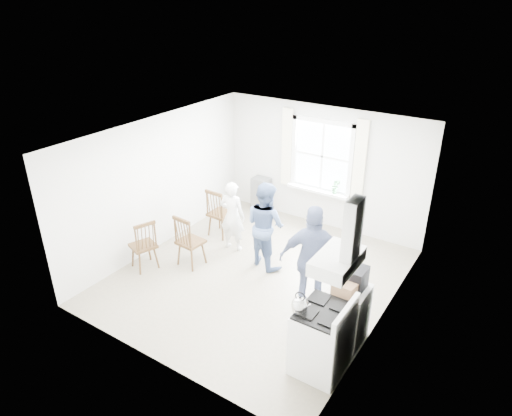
{
  "coord_description": "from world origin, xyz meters",
  "views": [
    {
      "loc": [
        3.74,
        -5.76,
        4.68
      ],
      "look_at": [
        -0.15,
        0.2,
        1.24
      ],
      "focal_mm": 32.0,
      "sensor_mm": 36.0,
      "label": 1
    }
  ],
  "objects": [
    {
      "name": "cardboard_box",
      "position": [
        1.96,
        -0.84,
        1.0
      ],
      "size": [
        0.34,
        0.26,
        0.2
      ],
      "primitive_type": "cube",
      "rotation": [
        0.0,
        0.0,
        -0.14
      ],
      "color": "#9A6F4A",
      "rests_on": "low_cabinet"
    },
    {
      "name": "potted_plant",
      "position": [
        0.39,
        2.36,
        1.01
      ],
      "size": [
        0.19,
        0.19,
        0.32
      ],
      "primitive_type": "imported",
      "rotation": [
        0.0,
        0.0,
        0.12
      ],
      "color": "#367941",
      "rests_on": "window_assembly"
    },
    {
      "name": "windsor_chair_c",
      "position": [
        -1.8,
        -0.92,
        0.61
      ],
      "size": [
        0.53,
        0.54,
        1.0
      ],
      "color": "#412A15",
      "rests_on": "ground"
    },
    {
      "name": "low_cabinet",
      "position": [
        1.98,
        -0.65,
        0.45
      ],
      "size": [
        0.5,
        0.55,
        0.9
      ],
      "primitive_type": "cube",
      "color": "white",
      "rests_on": "ground"
    },
    {
      "name": "shelf_unit",
      "position": [
        -1.4,
        2.33,
        0.4
      ],
      "size": [
        0.4,
        0.3,
        0.8
      ],
      "primitive_type": "cube",
      "color": "slate",
      "rests_on": "ground"
    },
    {
      "name": "person_left",
      "position": [
        -0.94,
        0.57,
        0.71
      ],
      "size": [
        0.58,
        0.58,
        1.42
      ],
      "primitive_type": "imported",
      "rotation": [
        0.0,
        0.0,
        3.27
      ],
      "color": "white",
      "rests_on": "ground"
    },
    {
      "name": "stereo_stack",
      "position": [
        1.98,
        -0.61,
        1.06
      ],
      "size": [
        0.37,
        0.33,
        0.33
      ],
      "color": "black",
      "rests_on": "low_cabinet"
    },
    {
      "name": "windsor_chair_b",
      "position": [
        -1.26,
        -0.44,
        0.63
      ],
      "size": [
        0.47,
        0.46,
        1.04
      ],
      "color": "#412A15",
      "rests_on": "ground"
    },
    {
      "name": "person_right",
      "position": [
        1.21,
        -0.27,
        0.9
      ],
      "size": [
        1.38,
        1.38,
        1.81
      ],
      "primitive_type": "imported",
      "rotation": [
        0.0,
        0.0,
        3.53
      ],
      "color": "navy",
      "rests_on": "ground"
    },
    {
      "name": "kettle",
      "position": [
        1.65,
        -1.54,
        1.05
      ],
      "size": [
        0.22,
        0.22,
        0.31
      ],
      "color": "silver",
      "rests_on": "gas_stove"
    },
    {
      "name": "gas_stove",
      "position": [
        1.91,
        -1.35,
        0.48
      ],
      "size": [
        0.68,
        0.76,
        1.12
      ],
      "color": "white",
      "rests_on": "ground"
    },
    {
      "name": "windsor_chair_a",
      "position": [
        -1.48,
        0.77,
        0.64
      ],
      "size": [
        0.47,
        0.46,
        1.06
      ],
      "color": "#412A15",
      "rests_on": "ground"
    },
    {
      "name": "room_shell",
      "position": [
        0.0,
        0.0,
        1.3
      ],
      "size": [
        4.62,
        5.12,
        2.64
      ],
      "color": "gray",
      "rests_on": "ground"
    },
    {
      "name": "window_assembly",
      "position": [
        0.0,
        2.45,
        1.46
      ],
      "size": [
        1.88,
        0.24,
        1.7
      ],
      "color": "white",
      "rests_on": "room_shell"
    },
    {
      "name": "person_mid",
      "position": [
        -0.11,
        0.44,
        0.82
      ],
      "size": [
        1.0,
        1.0,
        1.64
      ],
      "primitive_type": "imported",
      "rotation": [
        0.0,
        0.0,
        2.84
      ],
      "color": "#4C638E",
      "rests_on": "ground"
    },
    {
      "name": "range_hood",
      "position": [
        2.07,
        -1.35,
        1.9
      ],
      "size": [
        0.45,
        0.76,
        0.94
      ],
      "color": "white",
      "rests_on": "room_shell"
    }
  ]
}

